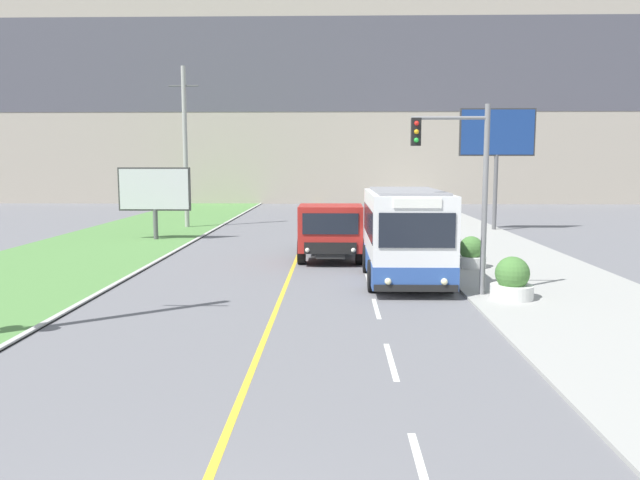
% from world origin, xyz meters
% --- Properties ---
extents(apartment_block_background, '(80.00, 8.04, 25.18)m').
position_xyz_m(apartment_block_background, '(0.00, 59.97, 12.59)').
color(apartment_block_background, '#A89E8E').
rests_on(apartment_block_background, ground_plane).
extents(city_bus, '(2.65, 5.89, 3.10)m').
position_xyz_m(city_bus, '(3.96, 16.26, 1.57)').
color(city_bus, white).
rests_on(city_bus, ground_plane).
extents(dump_truck, '(2.59, 6.21, 2.32)m').
position_xyz_m(dump_truck, '(1.43, 20.96, 1.19)').
color(dump_truck, black).
rests_on(dump_truck, ground_plane).
extents(utility_pole_far, '(1.80, 0.28, 9.77)m').
position_xyz_m(utility_pole_far, '(-7.56, 33.79, 4.94)').
color(utility_pole_far, '#9E9E99').
rests_on(utility_pole_far, ground_plane).
extents(traffic_light_mast, '(2.28, 0.32, 5.68)m').
position_xyz_m(traffic_light_mast, '(5.35, 13.97, 3.63)').
color(traffic_light_mast, slate).
rests_on(traffic_light_mast, ground_plane).
extents(billboard_large, '(4.35, 0.24, 7.10)m').
position_xyz_m(billboard_large, '(10.98, 32.30, 5.42)').
color(billboard_large, '#59595B').
rests_on(billboard_large, ground_plane).
extents(billboard_small, '(3.73, 0.24, 3.75)m').
position_xyz_m(billboard_small, '(-7.73, 27.56, 2.54)').
color(billboard_small, '#59595B').
rests_on(billboard_small, ground_plane).
extents(planter_round_near, '(1.23, 1.23, 1.23)m').
position_xyz_m(planter_round_near, '(6.72, 13.37, 0.61)').
color(planter_round_near, silver).
rests_on(planter_round_near, sidewalk_right).
extents(planter_round_second, '(1.13, 1.13, 1.18)m').
position_xyz_m(planter_round_second, '(6.71, 18.80, 0.59)').
color(planter_round_second, silver).
rests_on(planter_round_second, sidewalk_right).
extents(planter_round_third, '(1.19, 1.19, 1.20)m').
position_xyz_m(planter_round_third, '(6.83, 24.24, 0.60)').
color(planter_round_third, silver).
rests_on(planter_round_third, sidewalk_right).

